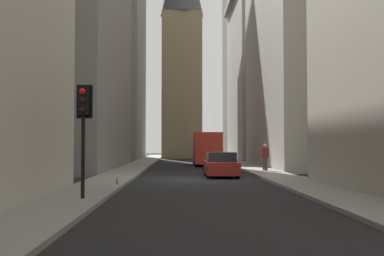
{
  "coord_description": "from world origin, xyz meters",
  "views": [
    {
      "loc": [
        -23.06,
        0.97,
        1.89
      ],
      "look_at": [
        15.43,
        -0.13,
        3.32
      ],
      "focal_mm": 40.2,
      "sensor_mm": 36.0,
      "label": 1
    }
  ],
  "objects_px": {
    "delivery_truck": "(207,149)",
    "sedan_red": "(221,165)",
    "pedestrian": "(265,156)",
    "discarded_bottle": "(117,182)",
    "traffic_light_foreground": "(83,114)"
  },
  "relations": [
    {
      "from": "traffic_light_foreground",
      "to": "delivery_truck",
      "type": "bearing_deg",
      "value": -13.0
    },
    {
      "from": "delivery_truck",
      "to": "sedan_red",
      "type": "distance_m",
      "value": 12.88
    },
    {
      "from": "delivery_truck",
      "to": "traffic_light_foreground",
      "type": "bearing_deg",
      "value": 167.0
    },
    {
      "from": "pedestrian",
      "to": "discarded_bottle",
      "type": "bearing_deg",
      "value": 138.74
    },
    {
      "from": "sedan_red",
      "to": "pedestrian",
      "type": "height_order",
      "value": "pedestrian"
    },
    {
      "from": "traffic_light_foreground",
      "to": "discarded_bottle",
      "type": "distance_m",
      "value": 5.48
    },
    {
      "from": "traffic_light_foreground",
      "to": "discarded_bottle",
      "type": "xyz_separation_m",
      "value": [
        4.81,
        -0.4,
        -2.59
      ]
    },
    {
      "from": "sedan_red",
      "to": "traffic_light_foreground",
      "type": "xyz_separation_m",
      "value": [
        -10.91,
        5.49,
        2.17
      ]
    },
    {
      "from": "delivery_truck",
      "to": "discarded_bottle",
      "type": "xyz_separation_m",
      "value": [
        -18.95,
        5.08,
        -1.21
      ]
    },
    {
      "from": "sedan_red",
      "to": "traffic_light_foreground",
      "type": "bearing_deg",
      "value": 153.31
    },
    {
      "from": "sedan_red",
      "to": "discarded_bottle",
      "type": "distance_m",
      "value": 7.95
    },
    {
      "from": "sedan_red",
      "to": "traffic_light_foreground",
      "type": "relative_size",
      "value": 1.17
    },
    {
      "from": "traffic_light_foreground",
      "to": "pedestrian",
      "type": "height_order",
      "value": "traffic_light_foreground"
    },
    {
      "from": "delivery_truck",
      "to": "sedan_red",
      "type": "height_order",
      "value": "delivery_truck"
    },
    {
      "from": "delivery_truck",
      "to": "discarded_bottle",
      "type": "bearing_deg",
      "value": 164.99
    }
  ]
}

